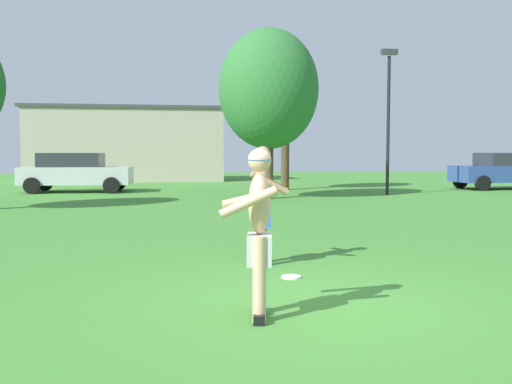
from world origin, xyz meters
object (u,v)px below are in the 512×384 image
(car_silver_near_post, at_px, (75,172))
(player_with_cap, at_px, (259,225))
(lamp_post, at_px, (388,106))
(player_in_blue, at_px, (263,202))
(tree_left_field, at_px, (285,89))
(frisbee, at_px, (291,277))
(car_blue_mid_lot, at_px, (504,170))
(tree_right_field, at_px, (269,89))

(car_silver_near_post, bearing_deg, player_with_cap, -77.40)
(car_silver_near_post, xyz_separation_m, lamp_post, (11.78, -3.60, 2.52))
(player_with_cap, height_order, player_in_blue, player_in_blue)
(tree_left_field, bearing_deg, car_silver_near_post, -179.76)
(lamp_post, relative_size, tree_left_field, 0.89)
(frisbee, height_order, car_blue_mid_lot, car_blue_mid_lot)
(tree_right_field, bearing_deg, car_blue_mid_lot, 17.04)
(player_in_blue, height_order, frisbee, player_in_blue)
(player_in_blue, relative_size, tree_right_field, 0.29)
(frisbee, relative_size, car_silver_near_post, 0.06)
(lamp_post, height_order, tree_right_field, tree_right_field)
(player_with_cap, xyz_separation_m, car_silver_near_post, (-4.22, 18.86, -0.09))
(player_in_blue, relative_size, frisbee, 6.51)
(car_silver_near_post, xyz_separation_m, tree_left_field, (8.64, 0.04, 3.47))
(car_blue_mid_lot, bearing_deg, player_in_blue, -131.69)
(frisbee, distance_m, car_blue_mid_lot, 20.80)
(player_in_blue, xyz_separation_m, frisbee, (0.20, -0.96, -0.89))
(frisbee, height_order, tree_right_field, tree_right_field)
(car_silver_near_post, bearing_deg, lamp_post, -16.99)
(frisbee, bearing_deg, car_blue_mid_lot, 50.48)
(car_silver_near_post, distance_m, lamp_post, 12.57)
(player_in_blue, height_order, tree_right_field, tree_right_field)
(frisbee, height_order, tree_left_field, tree_left_field)
(lamp_post, bearing_deg, player_with_cap, -116.36)
(player_in_blue, xyz_separation_m, tree_left_field, (3.90, 16.20, 3.39))
(player_with_cap, height_order, car_blue_mid_lot, player_with_cap)
(player_with_cap, distance_m, player_in_blue, 2.74)
(car_blue_mid_lot, distance_m, lamp_post, 7.31)
(lamp_post, bearing_deg, tree_left_field, 130.76)
(frisbee, xyz_separation_m, car_silver_near_post, (-4.94, 17.13, 0.81))
(car_blue_mid_lot, bearing_deg, car_silver_near_post, 176.55)
(player_in_blue, distance_m, car_silver_near_post, 16.85)
(tree_left_field, relative_size, tree_right_field, 1.04)
(player_with_cap, relative_size, tree_right_field, 0.29)
(tree_left_field, distance_m, tree_right_field, 4.84)
(car_blue_mid_lot, xyz_separation_m, tree_left_field, (-9.52, 1.13, 3.47))
(tree_left_field, height_order, tree_right_field, tree_left_field)
(tree_left_field, bearing_deg, lamp_post, -49.24)
(player_in_blue, bearing_deg, tree_right_field, 78.79)
(car_blue_mid_lot, relative_size, tree_right_field, 0.74)
(lamp_post, distance_m, tree_right_field, 4.82)
(player_in_blue, height_order, tree_left_field, tree_left_field)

